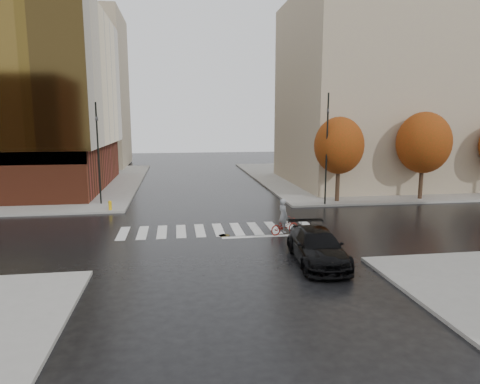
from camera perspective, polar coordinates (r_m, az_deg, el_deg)
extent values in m
plane|color=black|center=(24.94, -2.77, -5.35)|extent=(120.00, 120.00, 0.00)
cube|color=gray|center=(51.08, 18.80, 2.00)|extent=(30.00, 30.00, 0.15)
cube|color=silver|center=(25.42, -2.88, -5.05)|extent=(12.00, 3.00, 0.01)
cube|color=tan|center=(45.40, 17.19, 12.67)|extent=(16.00, 16.00, 18.00)
cube|color=tan|center=(62.57, -21.62, 12.42)|extent=(14.00, 12.00, 20.00)
cylinder|color=#332216|center=(34.08, 12.88, 1.16)|extent=(0.32, 0.32, 2.80)
ellipsoid|color=#902E0E|center=(33.78, 13.06, 6.06)|extent=(3.80, 3.80, 4.37)
cylinder|color=#332216|center=(37.20, 22.97, 1.33)|extent=(0.32, 0.32, 2.80)
ellipsoid|color=#902E0E|center=(36.92, 23.29, 6.07)|extent=(4.20, 4.20, 4.83)
imported|color=black|center=(19.89, 10.26, -7.17)|extent=(2.46, 5.32, 1.50)
imported|color=maroon|center=(24.48, 5.96, -4.53)|extent=(1.92, 1.23, 0.95)
imported|color=gray|center=(24.31, 5.76, -3.13)|extent=(0.68, 0.82, 1.93)
cylinder|color=black|center=(33.55, -18.37, 4.86)|extent=(0.12, 0.12, 7.55)
imported|color=black|center=(33.45, -18.62, 9.53)|extent=(0.23, 0.20, 0.94)
cylinder|color=black|center=(32.28, 11.48, 5.57)|extent=(0.12, 0.12, 8.20)
imported|color=black|center=(32.21, 11.67, 10.84)|extent=(0.22, 0.24, 1.02)
cylinder|color=#E5AD0D|center=(31.41, -16.93, -1.81)|extent=(0.22, 0.22, 0.56)
sphere|color=#E5AD0D|center=(31.35, -16.95, -1.31)|extent=(0.24, 0.24, 0.24)
cylinder|color=#4C3F1B|center=(24.19, -2.13, -5.81)|extent=(0.66, 0.66, 0.01)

